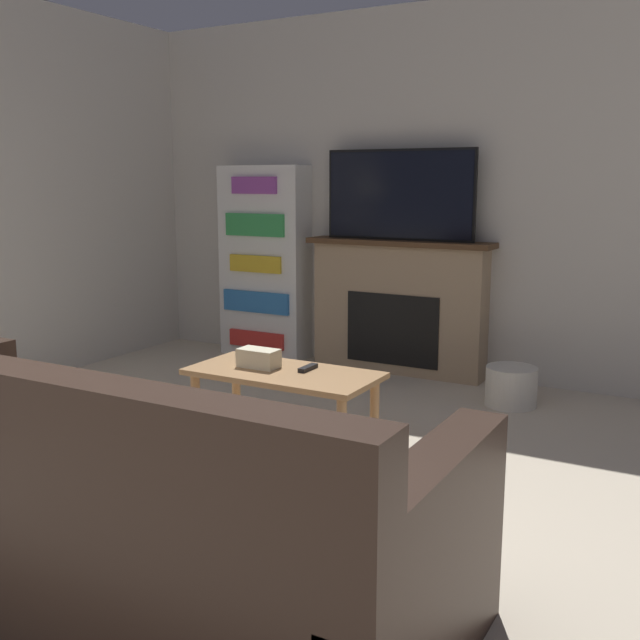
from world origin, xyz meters
The scene contains 9 objects.
wall_back centered at (0.00, 4.05, 1.35)m, with size 5.86×0.06×2.70m.
fireplace centered at (-0.19, 3.91, 0.51)m, with size 1.44×0.28×1.01m.
tv centered at (-0.19, 3.89, 1.34)m, with size 1.16×0.03×0.66m.
couch centered at (0.16, 0.52, 0.30)m, with size 2.52×1.00×0.92m.
coffee_table centered at (-0.03, 2.01, 0.39)m, with size 1.01×0.49×0.45m.
tissue_box centered at (-0.19, 2.02, 0.50)m, with size 0.22×0.12×0.10m.
remote_control centered at (0.08, 2.09, 0.46)m, with size 0.04×0.15×0.02m.
bookshelf centered at (-1.38, 3.89, 0.78)m, with size 0.75×0.29×1.56m.
storage_basket centered at (0.81, 3.46, 0.13)m, with size 0.33×0.33×0.26m.
Camera 1 is at (2.03, -1.25, 1.45)m, focal length 42.00 mm.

